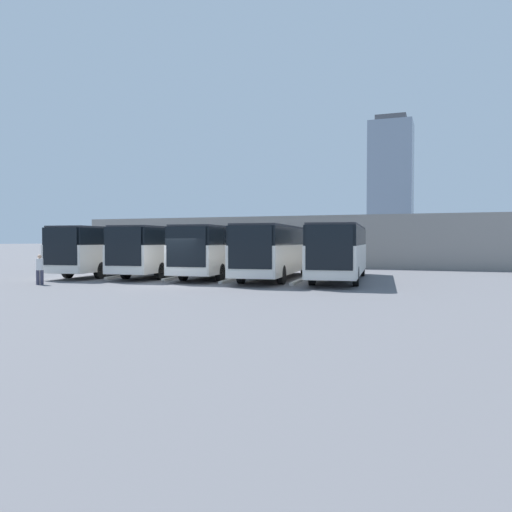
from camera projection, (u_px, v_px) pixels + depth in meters
name	position (u px, v px, depth m)	size (l,w,h in m)	color
ground_plane	(171.00, 285.00, 26.73)	(600.00, 600.00, 0.00)	#5B5B60
bus_0	(340.00, 250.00, 29.89)	(3.86, 12.63, 3.27)	silver
curb_divider_0	(300.00, 280.00, 28.91)	(0.24, 5.70, 0.15)	#B2B2AD
bus_1	(276.00, 250.00, 30.95)	(3.86, 12.63, 3.27)	silver
curb_divider_1	(235.00, 279.00, 29.97)	(0.24, 5.70, 0.15)	#B2B2AD
bus_2	(222.00, 249.00, 32.90)	(3.86, 12.63, 3.27)	silver
curb_divider_2	(182.00, 277.00, 31.92)	(0.24, 5.70, 0.15)	#B2B2AD
bus_3	(169.00, 249.00, 34.15)	(3.86, 12.63, 3.27)	silver
curb_divider_3	(129.00, 275.00, 33.17)	(0.24, 5.70, 0.15)	#B2B2AD
bus_4	(115.00, 249.00, 34.98)	(3.86, 12.63, 3.27)	silver
pedestrian	(40.00, 269.00, 26.81)	(0.51, 0.51, 1.63)	#38384C
station_building	(300.00, 241.00, 50.85)	(41.10, 16.00, 4.59)	gray
office_tower	(391.00, 184.00, 195.24)	(16.41, 16.41, 50.71)	#7F8EA3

